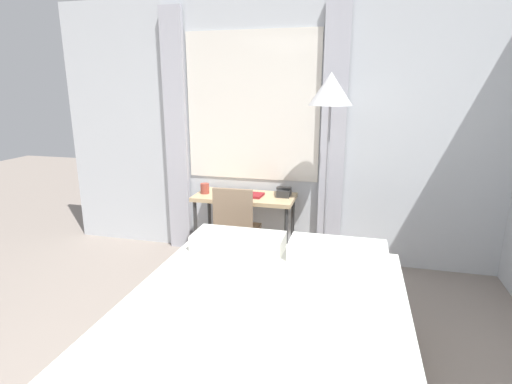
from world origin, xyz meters
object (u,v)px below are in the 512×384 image
(desk_chair, at_px, (236,225))
(telephone, at_px, (284,192))
(bed, at_px, (263,344))
(mug, at_px, (205,188))
(book, at_px, (251,195))
(standing_lamp, at_px, (330,103))
(desk, at_px, (245,203))

(desk_chair, xyz_separation_m, telephone, (0.41, 0.30, 0.28))
(bed, height_order, mug, mug)
(desk_chair, xyz_separation_m, book, (0.09, 0.22, 0.26))
(standing_lamp, bearing_deg, bed, -98.21)
(bed, xyz_separation_m, standing_lamp, (0.23, 1.57, 1.37))
(bed, distance_m, mug, 2.02)
(desk, distance_m, standing_lamp, 1.30)
(mug, bearing_deg, telephone, 6.62)
(desk, xyz_separation_m, book, (0.07, -0.01, 0.09))
(bed, bearing_deg, desk_chair, 112.97)
(mug, bearing_deg, standing_lamp, -4.76)
(bed, height_order, telephone, telephone)
(telephone, distance_m, mug, 0.82)
(desk, relative_size, telephone, 6.04)
(book, bearing_deg, mug, -178.16)
(desk, relative_size, mug, 9.66)
(desk_chair, relative_size, telephone, 5.32)
(desk_chair, xyz_separation_m, mug, (-0.40, 0.21, 0.29))
(desk_chair, bearing_deg, book, 66.68)
(telephone, xyz_separation_m, book, (-0.33, -0.08, -0.03))
(bed, xyz_separation_m, book, (-0.53, 1.69, 0.46))
(bed, bearing_deg, telephone, 96.61)
(book, relative_size, mug, 2.44)
(telephone, xyz_separation_m, mug, (-0.81, -0.09, 0.01))
(desk_chair, height_order, standing_lamp, standing_lamp)
(desk, height_order, book, book)
(desk, xyz_separation_m, desk_chair, (-0.02, -0.24, -0.16))
(desk_chair, height_order, bed, desk_chair)
(desk, xyz_separation_m, standing_lamp, (0.82, -0.13, 1.00))
(desk, distance_m, bed, 1.84)
(desk_chair, xyz_separation_m, bed, (0.62, -1.46, -0.21))
(bed, bearing_deg, desk, 109.33)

